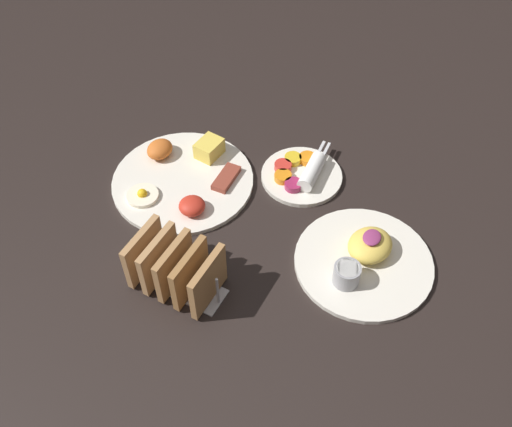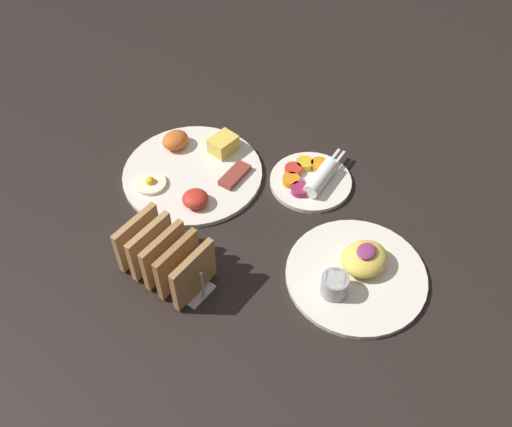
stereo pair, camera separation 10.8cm
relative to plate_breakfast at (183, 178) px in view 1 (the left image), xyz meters
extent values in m
plane|color=black|center=(-0.05, -0.20, -0.01)|extent=(3.00, 3.00, 0.00)
cylinder|color=silver|center=(0.00, 0.00, -0.01)|extent=(0.29, 0.29, 0.01)
cube|color=#E5C64C|center=(0.09, -0.01, 0.02)|extent=(0.06, 0.05, 0.04)
ellipsoid|color=#C66023|center=(0.03, 0.08, 0.02)|extent=(0.06, 0.05, 0.03)
cylinder|color=#F4EACC|center=(-0.08, 0.04, 0.00)|extent=(0.06, 0.06, 0.01)
sphere|color=yellow|center=(-0.08, 0.04, 0.01)|extent=(0.02, 0.02, 0.02)
ellipsoid|color=red|center=(-0.07, -0.07, 0.01)|extent=(0.05, 0.05, 0.03)
cube|color=brown|center=(0.04, -0.08, 0.01)|extent=(0.08, 0.04, 0.01)
cylinder|color=silver|center=(0.13, -0.21, -0.01)|extent=(0.17, 0.17, 0.01)
cylinder|color=orange|center=(0.17, -0.20, 0.01)|extent=(0.04, 0.04, 0.01)
cylinder|color=gold|center=(0.15, -0.18, 0.01)|extent=(0.04, 0.04, 0.01)
cylinder|color=red|center=(0.12, -0.17, 0.01)|extent=(0.04, 0.04, 0.01)
cylinder|color=orange|center=(0.09, -0.18, 0.01)|extent=(0.04, 0.04, 0.01)
cylinder|color=#99234C|center=(0.08, -0.21, 0.01)|extent=(0.04, 0.04, 0.01)
cylinder|color=white|center=(0.13, -0.23, 0.02)|extent=(0.10, 0.04, 0.03)
cube|color=silver|center=(0.20, -0.22, 0.02)|extent=(0.05, 0.01, 0.00)
cube|color=silver|center=(0.20, -0.23, 0.02)|extent=(0.05, 0.01, 0.00)
cylinder|color=silver|center=(-0.02, -0.41, -0.01)|extent=(0.25, 0.25, 0.01)
ellipsoid|color=#EAC651|center=(0.00, -0.41, 0.02)|extent=(0.11, 0.10, 0.04)
ellipsoid|color=#8C3366|center=(0.00, -0.41, 0.04)|extent=(0.04, 0.03, 0.01)
cylinder|color=#99999E|center=(-0.08, -0.39, 0.02)|extent=(0.05, 0.05, 0.04)
cylinder|color=white|center=(-0.08, -0.39, 0.04)|extent=(0.04, 0.04, 0.01)
cube|color=#B7B7BC|center=(-0.22, -0.13, -0.01)|extent=(0.06, 0.18, 0.01)
cube|color=#A07244|center=(-0.22, -0.19, 0.04)|extent=(0.10, 0.01, 0.10)
cube|color=olive|center=(-0.22, -0.16, 0.04)|extent=(0.10, 0.01, 0.10)
cube|color=#A17345|center=(-0.22, -0.13, 0.04)|extent=(0.10, 0.01, 0.10)
cube|color=#AC7E50|center=(-0.22, -0.10, 0.04)|extent=(0.10, 0.01, 0.10)
cube|color=#AA7C4E|center=(-0.22, -0.07, 0.04)|extent=(0.10, 0.01, 0.10)
cylinder|color=#B7B7BC|center=(-0.22, -0.22, 0.03)|extent=(0.01, 0.00, 0.07)
cylinder|color=#B7B7BC|center=(-0.22, -0.04, 0.03)|extent=(0.01, 0.01, 0.07)
camera|label=1|loc=(-0.65, -0.53, 0.84)|focal=40.00mm
camera|label=2|loc=(-0.60, -0.62, 0.84)|focal=40.00mm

